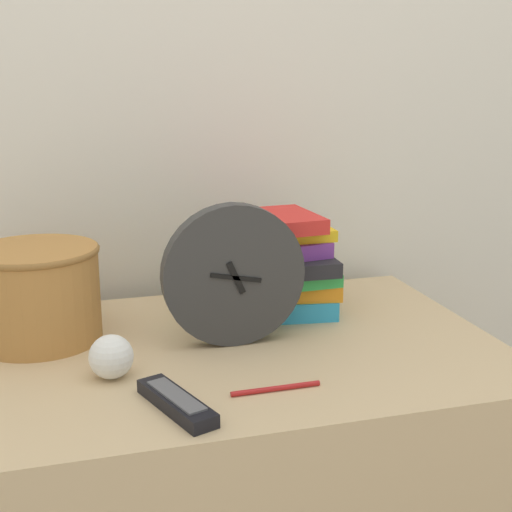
# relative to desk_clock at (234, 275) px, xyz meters

# --- Properties ---
(wall_back) EXTENTS (6.00, 0.04, 2.40)m
(wall_back) POSITION_rel_desk_clock_xyz_m (-0.08, 0.37, 0.36)
(wall_back) COLOR silver
(wall_back) RESTS_ON ground_plane
(desk_clock) EXTENTS (0.25, 0.04, 0.25)m
(desk_clock) POSITION_rel_desk_clock_xyz_m (0.00, 0.00, 0.00)
(desk_clock) COLOR #333333
(desk_clock) RESTS_ON desk
(book_stack) EXTENTS (0.27, 0.21, 0.20)m
(book_stack) POSITION_rel_desk_clock_xyz_m (0.12, 0.13, -0.03)
(book_stack) COLOR #2D9ED1
(book_stack) RESTS_ON desk
(basket) EXTENTS (0.22, 0.22, 0.17)m
(basket) POSITION_rel_desk_clock_xyz_m (-0.32, 0.11, -0.03)
(basket) COLOR #B27A3D
(basket) RESTS_ON desk
(tv_remote) EXTENTS (0.09, 0.17, 0.02)m
(tv_remote) POSITION_rel_desk_clock_xyz_m (-0.14, -0.22, -0.11)
(tv_remote) COLOR black
(tv_remote) RESTS_ON desk
(crumpled_paper_ball) EXTENTS (0.07, 0.07, 0.07)m
(crumpled_paper_ball) POSITION_rel_desk_clock_xyz_m (-0.22, -0.09, -0.09)
(crumpled_paper_ball) COLOR white
(crumpled_paper_ball) RESTS_ON desk
(pen) EXTENTS (0.14, 0.01, 0.01)m
(pen) POSITION_rel_desk_clock_xyz_m (0.01, -0.20, -0.12)
(pen) COLOR #B21E1E
(pen) RESTS_ON desk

